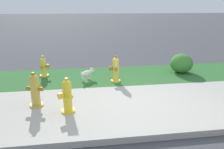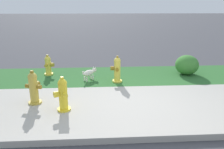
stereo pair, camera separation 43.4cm
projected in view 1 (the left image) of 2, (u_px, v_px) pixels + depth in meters
ground_plane at (142, 105)px, 4.81m from camera, size 120.00×120.00×0.00m
sidewalk_pavement at (142, 105)px, 4.81m from camera, size 18.00×2.37×0.01m
grass_verge at (123, 75)px, 6.87m from camera, size 18.00×2.00×0.01m
street_curb at (163, 135)px, 3.60m from camera, size 18.00×0.16×0.12m
fire_hydrant_far_end at (115, 69)px, 6.17m from camera, size 0.33×0.37×0.76m
fire_hydrant_at_driveway at (44, 67)px, 6.67m from camera, size 0.33×0.37×0.64m
fire_hydrant_near_corner at (67, 96)px, 4.38m from camera, size 0.33×0.36×0.74m
fire_hydrant_mid_block at (35, 90)px, 4.65m from camera, size 0.38×0.35×0.76m
small_white_dog at (87, 73)px, 6.32m from camera, size 0.43×0.43×0.37m
shrub_bush_near_lamp at (181, 63)px, 7.07m from camera, size 0.72×0.72×0.61m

